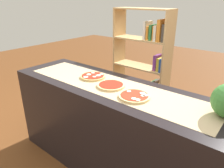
# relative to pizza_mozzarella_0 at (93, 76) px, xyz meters

# --- Properties ---
(ground_plane) EXTENTS (12.00, 12.00, 0.00)m
(ground_plane) POSITION_rel_pizza_mozzarella_0_xyz_m (0.28, -0.05, -0.91)
(ground_plane) COLOR brown
(counter) EXTENTS (2.11, 0.63, 0.90)m
(counter) POSITION_rel_pizza_mozzarella_0_xyz_m (0.28, -0.05, -0.46)
(counter) COLOR black
(counter) RESTS_ON ground_plane
(parchment_paper) EXTENTS (1.82, 0.42, 0.00)m
(parchment_paper) POSITION_rel_pizza_mozzarella_0_xyz_m (0.28, -0.05, -0.01)
(parchment_paper) COLOR tan
(parchment_paper) RESTS_ON counter
(pizza_mozzarella_0) EXTENTS (0.24, 0.24, 0.03)m
(pizza_mozzarella_0) POSITION_rel_pizza_mozzarella_0_xyz_m (0.00, 0.00, 0.00)
(pizza_mozzarella_0) COLOR #DBB26B
(pizza_mozzarella_0) RESTS_ON parchment_paper
(pizza_plain_1) EXTENTS (0.24, 0.24, 0.02)m
(pizza_plain_1) POSITION_rel_pizza_mozzarella_0_xyz_m (0.28, -0.06, -0.00)
(pizza_plain_1) COLOR #E5C17F
(pizza_plain_1) RESTS_ON parchment_paper
(pizza_mozzarella_2) EXTENTS (0.25, 0.25, 0.03)m
(pizza_mozzarella_2) POSITION_rel_pizza_mozzarella_0_xyz_m (0.56, -0.12, -0.00)
(pizza_mozzarella_2) COLOR #E5C17F
(pizza_mozzarella_2) RESTS_ON parchment_paper
(bookshelf) EXTENTS (0.79, 0.29, 1.51)m
(bookshelf) POSITION_rel_pizza_mozzarella_0_xyz_m (0.03, 1.01, -0.17)
(bookshelf) COLOR tan
(bookshelf) RESTS_ON ground_plane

